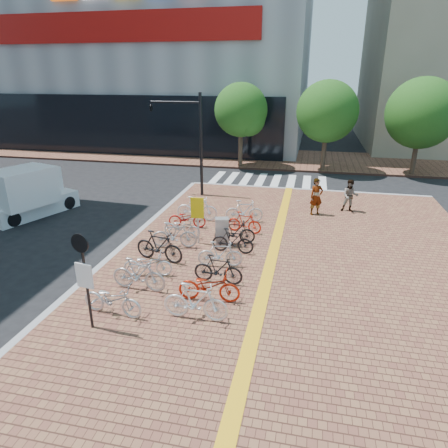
% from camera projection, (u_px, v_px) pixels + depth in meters
% --- Properties ---
extents(ground, '(120.00, 120.00, 0.00)m').
position_uv_depth(ground, '(207.00, 282.00, 13.57)').
color(ground, black).
rests_on(ground, ground).
extents(sidewalk, '(14.00, 34.00, 0.15)m').
position_uv_depth(sidewalk, '(284.00, 408.00, 8.37)').
color(sidewalk, brown).
rests_on(sidewalk, ground).
extents(tactile_strip, '(0.40, 34.00, 0.01)m').
position_uv_depth(tactile_strip, '(237.00, 397.00, 8.54)').
color(tactile_strip, '#EBA714').
rests_on(tactile_strip, sidewalk).
extents(kerb_north, '(14.00, 0.25, 0.15)m').
position_uv_depth(kerb_north, '(306.00, 190.00, 23.90)').
color(kerb_north, gray).
rests_on(kerb_north, ground).
extents(far_sidewalk, '(70.00, 8.00, 0.15)m').
position_uv_depth(far_sidewalk, '(272.00, 159.00, 32.72)').
color(far_sidewalk, brown).
rests_on(far_sidewalk, ground).
extents(crosswalk, '(7.50, 4.00, 0.01)m').
position_uv_depth(crosswalk, '(268.00, 181.00, 26.25)').
color(crosswalk, silver).
rests_on(crosswalk, ground).
extents(street_trees, '(16.20, 4.60, 6.35)m').
position_uv_depth(street_trees, '(343.00, 113.00, 27.04)').
color(street_trees, '#38281E').
rests_on(street_trees, far_sidewalk).
extents(bike_0, '(1.91, 0.84, 0.98)m').
position_uv_depth(bike_0, '(112.00, 299.00, 11.32)').
color(bike_0, silver).
rests_on(bike_0, sidewalk).
extents(bike_1, '(1.84, 0.60, 1.09)m').
position_uv_depth(bike_1, '(139.00, 274.00, 12.60)').
color(bike_1, '#AEAEB3').
rests_on(bike_1, sidewalk).
extents(bike_2, '(1.75, 0.89, 0.87)m').
position_uv_depth(bike_2, '(148.00, 264.00, 13.55)').
color(bike_2, silver).
rests_on(bike_2, sidewalk).
extents(bike_3, '(2.01, 0.91, 1.16)m').
position_uv_depth(bike_3, '(159.00, 246.00, 14.57)').
color(bike_3, black).
rests_on(bike_3, sidewalk).
extents(bike_4, '(1.85, 0.83, 1.07)m').
position_uv_depth(bike_4, '(174.00, 235.00, 15.71)').
color(bike_4, '#B1B1B6').
rests_on(bike_4, sidewalk).
extents(bike_5, '(1.68, 0.71, 0.86)m').
position_uv_depth(bike_5, '(182.00, 227.00, 16.78)').
color(bike_5, '#B9B9BE').
rests_on(bike_5, sidewalk).
extents(bike_6, '(1.73, 0.83, 0.87)m').
position_uv_depth(bike_6, '(187.00, 218.00, 17.83)').
color(bike_6, '#9E0D0B').
rests_on(bike_6, sidewalk).
extents(bike_7, '(1.96, 0.63, 1.17)m').
position_uv_depth(bike_7, '(197.00, 209.00, 18.63)').
color(bike_7, white).
rests_on(bike_7, sidewalk).
extents(bike_8, '(1.87, 0.53, 1.12)m').
position_uv_depth(bike_8, '(196.00, 302.00, 11.06)').
color(bike_8, white).
rests_on(bike_8, sidewalk).
extents(bike_9, '(1.93, 0.78, 0.99)m').
position_uv_depth(bike_9, '(209.00, 286.00, 12.02)').
color(bike_9, '#B3220C').
rests_on(bike_9, sidewalk).
extents(bike_10, '(1.68, 0.57, 1.00)m').
position_uv_depth(bike_10, '(218.00, 269.00, 13.04)').
color(bike_10, black).
rests_on(bike_10, sidewalk).
extents(bike_11, '(1.66, 0.71, 0.96)m').
position_uv_depth(bike_11, '(220.00, 254.00, 14.17)').
color(bike_11, silver).
rests_on(bike_11, sidewalk).
extents(bike_12, '(1.66, 0.55, 0.99)m').
position_uv_depth(bike_12, '(233.00, 241.00, 15.28)').
color(bike_12, black).
rests_on(bike_12, sidewalk).
extents(bike_13, '(1.70, 0.70, 0.99)m').
position_uv_depth(bike_13, '(235.00, 232.00, 16.12)').
color(bike_13, black).
rests_on(bike_13, sidewalk).
extents(bike_14, '(1.59, 0.70, 0.93)m').
position_uv_depth(bike_14, '(244.00, 222.00, 17.25)').
color(bike_14, red).
rests_on(bike_14, sidewalk).
extents(bike_15, '(1.80, 0.78, 1.05)m').
position_uv_depth(bike_15, '(244.00, 211.00, 18.46)').
color(bike_15, silver).
rests_on(bike_15, sidewalk).
extents(pedestrian_a, '(0.78, 0.67, 1.80)m').
position_uv_depth(pedestrian_a, '(316.00, 197.00, 19.31)').
color(pedestrian_a, gray).
rests_on(pedestrian_a, sidewalk).
extents(pedestrian_b, '(0.83, 0.66, 1.63)m').
position_uv_depth(pedestrian_b, '(350.00, 196.00, 19.74)').
color(pedestrian_b, '#474E5A').
rests_on(pedestrian_b, sidewalk).
extents(utility_box, '(0.61, 0.50, 1.15)m').
position_uv_depth(utility_box, '(222.00, 232.00, 15.91)').
color(utility_box, '#B8B8BD').
rests_on(utility_box, sidewalk).
extents(yellow_sign, '(0.53, 0.13, 1.95)m').
position_uv_depth(yellow_sign, '(198.00, 212.00, 15.79)').
color(yellow_sign, '#B7B7BC').
rests_on(yellow_sign, sidewalk).
extents(notice_sign, '(0.51, 0.15, 2.78)m').
position_uv_depth(notice_sign, '(84.00, 270.00, 10.25)').
color(notice_sign, black).
rests_on(notice_sign, sidewalk).
extents(traffic_light_pole, '(2.99, 1.15, 5.57)m').
position_uv_depth(traffic_light_pole, '(178.00, 125.00, 21.71)').
color(traffic_light_pole, black).
rests_on(traffic_light_pole, sidewalk).
extents(box_truck, '(3.16, 4.63, 2.47)m').
position_uv_depth(box_truck, '(28.00, 192.00, 19.63)').
color(box_truck, white).
rests_on(box_truck, ground).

